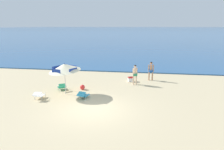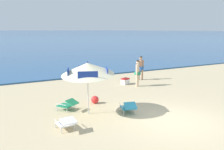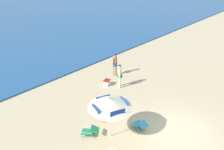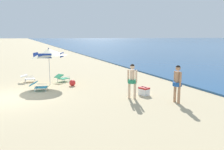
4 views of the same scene
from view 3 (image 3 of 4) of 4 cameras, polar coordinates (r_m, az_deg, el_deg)
ground_plane at (r=15.87m, az=12.43°, el=-10.72°), size 800.00×800.00×0.00m
beach_umbrella_striped_main at (r=14.16m, az=-0.37°, el=-5.51°), size 3.10×3.10×2.28m
lounge_chair_under_umbrella at (r=15.13m, az=-4.31°, el=-10.79°), size 0.92×1.02×0.51m
lounge_chair_beside_umbrella at (r=15.64m, az=5.47°, el=-9.55°), size 0.74×0.99×0.52m
person_standing_near_shore at (r=21.50m, az=0.54°, el=2.35°), size 0.49×0.41×1.66m
person_standing_beside at (r=19.67m, az=1.48°, el=0.15°), size 0.40×0.40×1.63m
cooler_box at (r=20.21m, az=-1.04°, el=-1.47°), size 0.58×0.48×0.43m
beach_ball at (r=16.28m, az=-1.57°, el=-8.34°), size 0.37×0.37×0.37m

